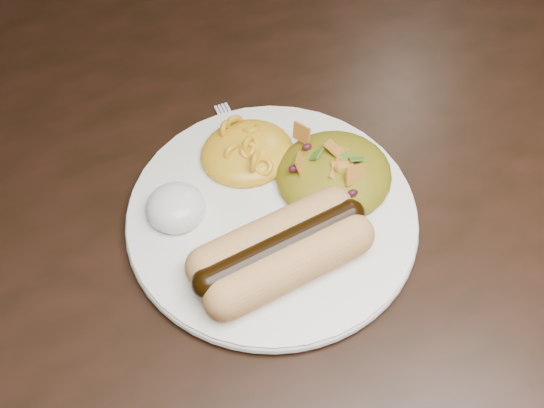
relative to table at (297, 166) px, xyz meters
name	(u,v)px	position (x,y,z in m)	size (l,w,h in m)	color
floor	(286,379)	(0.00, 0.00, -0.66)	(4.00, 4.00, 0.00)	#3D2714
table	(297,166)	(0.00, 0.00, 0.00)	(1.60, 0.90, 0.75)	black
plate	(272,215)	(-0.08, -0.11, 0.10)	(0.24, 0.24, 0.01)	white
hotdog	(281,250)	(-0.09, -0.16, 0.12)	(0.13, 0.08, 0.03)	#E1B757
mac_and_cheese	(247,144)	(-0.07, -0.05, 0.12)	(0.08, 0.08, 0.03)	gold
sour_cream	(175,203)	(-0.15, -0.08, 0.12)	(0.05, 0.05, 0.03)	white
taco_salad	(335,167)	(-0.02, -0.10, 0.12)	(0.10, 0.09, 0.04)	#A7410D
fork	(253,167)	(-0.07, -0.05, 0.09)	(0.02, 0.14, 0.00)	silver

